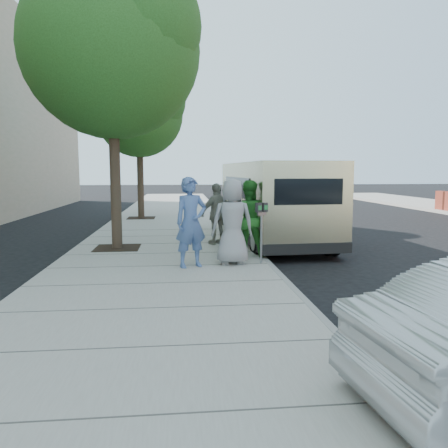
{
  "coord_description": "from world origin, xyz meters",
  "views": [
    {
      "loc": [
        -0.58,
        -9.59,
        2.26
      ],
      "look_at": [
        0.36,
        -0.25,
        1.1
      ],
      "focal_mm": 35.0,
      "sensor_mm": 36.0,
      "label": 1
    }
  ],
  "objects_px": {
    "van": "(273,201)",
    "person_gray_shirt": "(232,222)",
    "person_green_shirt": "(248,219)",
    "parking_meter": "(261,220)",
    "person_striped_polo": "(217,214)",
    "tree_near": "(113,42)",
    "tree_far": "(140,109)",
    "person_officer": "(191,222)"
  },
  "relations": [
    {
      "from": "tree_far",
      "to": "person_striped_polo",
      "type": "relative_size",
      "value": 3.72
    },
    {
      "from": "person_green_shirt",
      "to": "person_gray_shirt",
      "type": "xyz_separation_m",
      "value": [
        -0.49,
        -0.85,
        0.03
      ]
    },
    {
      "from": "van",
      "to": "person_green_shirt",
      "type": "bearing_deg",
      "value": -116.76
    },
    {
      "from": "tree_near",
      "to": "tree_far",
      "type": "relative_size",
      "value": 1.16
    },
    {
      "from": "person_green_shirt",
      "to": "person_striped_polo",
      "type": "xyz_separation_m",
      "value": [
        -0.6,
        1.85,
        -0.06
      ]
    },
    {
      "from": "person_gray_shirt",
      "to": "person_green_shirt",
      "type": "bearing_deg",
      "value": -121.14
    },
    {
      "from": "tree_near",
      "to": "parking_meter",
      "type": "distance_m",
      "value": 6.08
    },
    {
      "from": "van",
      "to": "person_striped_polo",
      "type": "bearing_deg",
      "value": -155.54
    },
    {
      "from": "person_striped_polo",
      "to": "tree_near",
      "type": "bearing_deg",
      "value": -19.88
    },
    {
      "from": "parking_meter",
      "to": "person_officer",
      "type": "xyz_separation_m",
      "value": [
        -1.6,
        -0.22,
        -0.02
      ]
    },
    {
      "from": "person_gray_shirt",
      "to": "person_striped_polo",
      "type": "bearing_deg",
      "value": -89.05
    },
    {
      "from": "parking_meter",
      "to": "person_striped_polo",
      "type": "xyz_separation_m",
      "value": [
        -0.77,
        2.68,
        -0.13
      ]
    },
    {
      "from": "van",
      "to": "person_striped_polo",
      "type": "xyz_separation_m",
      "value": [
        -1.82,
        -0.95,
        -0.29
      ]
    },
    {
      "from": "parking_meter",
      "to": "person_gray_shirt",
      "type": "distance_m",
      "value": 0.67
    },
    {
      "from": "tree_near",
      "to": "parking_meter",
      "type": "bearing_deg",
      "value": -33.63
    },
    {
      "from": "tree_near",
      "to": "person_gray_shirt",
      "type": "xyz_separation_m",
      "value": [
        2.84,
        -2.35,
        -4.43
      ]
    },
    {
      "from": "tree_near",
      "to": "parking_meter",
      "type": "relative_size",
      "value": 5.44
    },
    {
      "from": "person_officer",
      "to": "person_striped_polo",
      "type": "height_order",
      "value": "person_officer"
    },
    {
      "from": "tree_far",
      "to": "parking_meter",
      "type": "distance_m",
      "value": 11.17
    },
    {
      "from": "parking_meter",
      "to": "tree_far",
      "type": "bearing_deg",
      "value": 84.47
    },
    {
      "from": "person_officer",
      "to": "person_gray_shirt",
      "type": "xyz_separation_m",
      "value": [
        0.93,
        0.2,
        -0.02
      ]
    },
    {
      "from": "person_green_shirt",
      "to": "van",
      "type": "bearing_deg",
      "value": -106.46
    },
    {
      "from": "tree_near",
      "to": "person_officer",
      "type": "bearing_deg",
      "value": -53.28
    },
    {
      "from": "person_striped_polo",
      "to": "person_green_shirt",
      "type": "bearing_deg",
      "value": 80.73
    },
    {
      "from": "tree_near",
      "to": "person_striped_polo",
      "type": "xyz_separation_m",
      "value": [
        2.73,
        0.35,
        -4.52
      ]
    },
    {
      "from": "tree_near",
      "to": "van",
      "type": "height_order",
      "value": "tree_near"
    },
    {
      "from": "tree_near",
      "to": "person_striped_polo",
      "type": "bearing_deg",
      "value": 7.3
    },
    {
      "from": "parking_meter",
      "to": "person_green_shirt",
      "type": "bearing_deg",
      "value": 77.03
    },
    {
      "from": "van",
      "to": "person_green_shirt",
      "type": "xyz_separation_m",
      "value": [
        -1.22,
        -2.8,
        -0.23
      ]
    },
    {
      "from": "van",
      "to": "person_gray_shirt",
      "type": "height_order",
      "value": "van"
    },
    {
      "from": "tree_far",
      "to": "person_striped_polo",
      "type": "bearing_deg",
      "value": -69.37
    },
    {
      "from": "tree_far",
      "to": "tree_near",
      "type": "bearing_deg",
      "value": -90.0
    },
    {
      "from": "tree_near",
      "to": "person_gray_shirt",
      "type": "relative_size",
      "value": 3.91
    },
    {
      "from": "parking_meter",
      "to": "person_green_shirt",
      "type": "relative_size",
      "value": 0.74
    },
    {
      "from": "van",
      "to": "person_officer",
      "type": "distance_m",
      "value": 4.68
    },
    {
      "from": "person_gray_shirt",
      "to": "tree_near",
      "type": "bearing_deg",
      "value": -40.99
    },
    {
      "from": "person_officer",
      "to": "person_gray_shirt",
      "type": "relative_size",
      "value": 1.02
    },
    {
      "from": "van",
      "to": "person_gray_shirt",
      "type": "xyz_separation_m",
      "value": [
        -1.71,
        -3.66,
        -0.2
      ]
    },
    {
      "from": "parking_meter",
      "to": "van",
      "type": "relative_size",
      "value": 0.2
    },
    {
      "from": "parking_meter",
      "to": "person_gray_shirt",
      "type": "relative_size",
      "value": 0.72
    },
    {
      "from": "tree_far",
      "to": "parking_meter",
      "type": "bearing_deg",
      "value": -70.56
    },
    {
      "from": "tree_near",
      "to": "van",
      "type": "relative_size",
      "value": 1.1
    }
  ]
}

